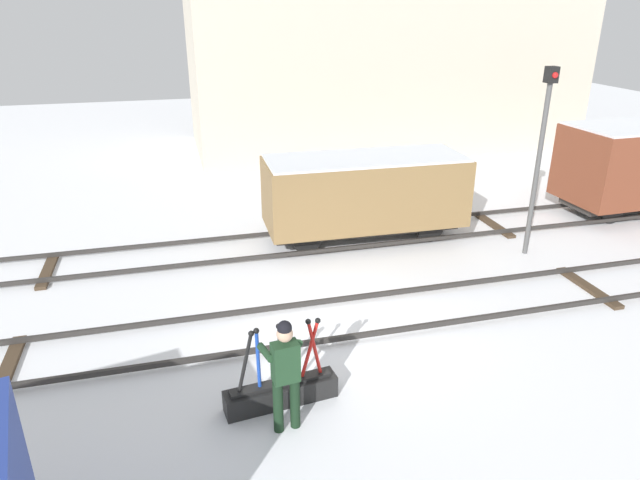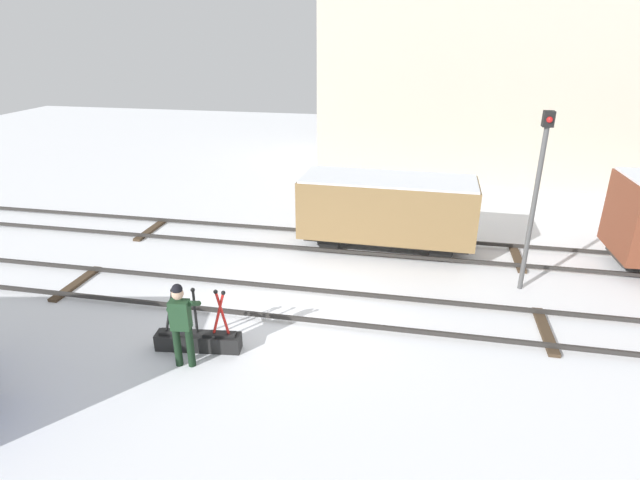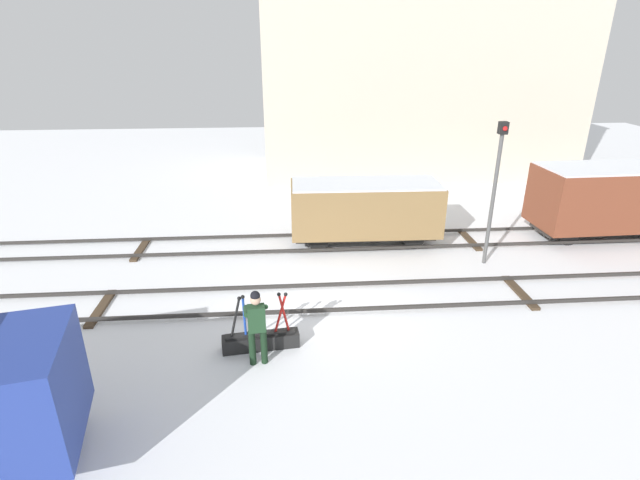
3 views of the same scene
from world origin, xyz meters
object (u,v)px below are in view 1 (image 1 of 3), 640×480
(signal_post, at_px, (541,147))
(freight_car_far_end, at_px, (365,193))
(switch_lever_frame, at_px, (281,390))
(rail_worker, at_px, (285,368))

(signal_post, xyz_separation_m, freight_car_far_end, (-3.67, 1.90, -1.42))
(signal_post, bearing_deg, freight_car_far_end, 152.68)
(switch_lever_frame, xyz_separation_m, rail_worker, (-0.03, -0.55, 0.79))
(rail_worker, bearing_deg, freight_car_far_end, 55.67)
(rail_worker, height_order, signal_post, signal_post)
(signal_post, relative_size, freight_car_far_end, 0.88)
(switch_lever_frame, height_order, rail_worker, rail_worker)
(switch_lever_frame, bearing_deg, signal_post, 23.80)
(rail_worker, distance_m, signal_post, 8.75)
(rail_worker, relative_size, signal_post, 0.40)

